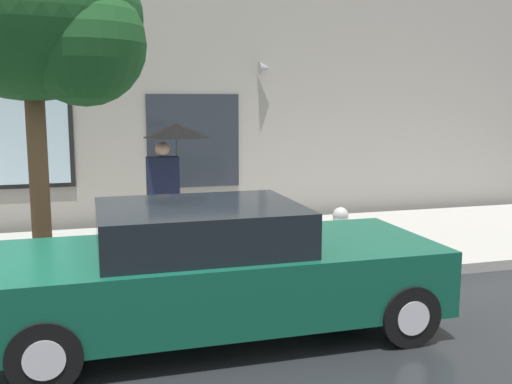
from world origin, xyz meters
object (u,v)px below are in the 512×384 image
object	(u,v)px
fire_hydrant	(340,234)
street_tree	(41,23)
pedestrian_with_umbrella	(172,149)
parked_car	(217,269)

from	to	relation	value
fire_hydrant	street_tree	world-z (taller)	street_tree
fire_hydrant	pedestrian_with_umbrella	distance (m)	2.91
pedestrian_with_umbrella	street_tree	xyz separation A→B (m)	(-1.76, -1.30, 1.68)
parked_car	pedestrian_with_umbrella	distance (m)	3.44
parked_car	street_tree	world-z (taller)	street_tree
parked_car	pedestrian_with_umbrella	xyz separation A→B (m)	(0.01, 3.29, 1.03)
parked_car	street_tree	size ratio (longest dim) A/B	1.04
parked_car	pedestrian_with_umbrella	world-z (taller)	pedestrian_with_umbrella
fire_hydrant	pedestrian_with_umbrella	xyz separation A→B (m)	(-2.27, 1.37, 1.20)
parked_car	street_tree	distance (m)	3.79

